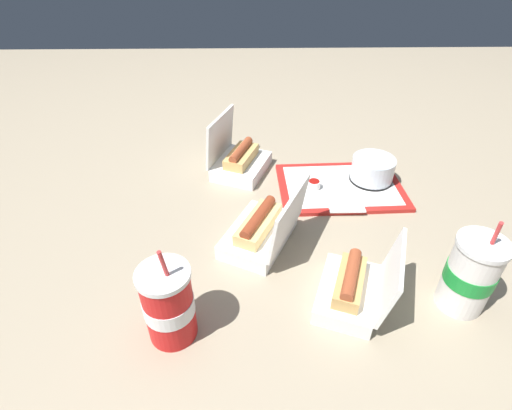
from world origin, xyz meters
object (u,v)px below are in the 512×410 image
Objects in this scene: plastic_fork at (327,177)px; cake_container at (372,170)px; soda_cup_back at (470,274)px; clamshell_hotdog_front at (239,160)px; clamshell_hotdog_center at (262,230)px; food_tray at (340,187)px; ketchup_cup at (314,184)px; soda_cup_left at (169,304)px; clamshell_hotdog_left at (353,288)px.

cake_container is at bearing 2.32° from plastic_fork.
cake_container is at bearing 99.32° from soda_cup_back.
clamshell_hotdog_front is at bearing 131.69° from soda_cup_back.
clamshell_hotdog_front is at bearing 100.59° from clamshell_hotdog_center.
cake_container is 0.58× the size of clamshell_hotdog_front.
clamshell_hotdog_front is at bearing 174.41° from plastic_fork.
food_tray is 0.48m from soda_cup_back.
food_tray is 3.45× the size of plastic_fork.
clamshell_hotdog_center is at bearing 154.24° from soda_cup_back.
cake_container is at bearing 15.40° from food_tray.
clamshell_hotdog_front is (-0.23, 0.12, 0.02)m from ketchup_cup.
ketchup_cup is 0.27m from clamshell_hotdog_center.
soda_cup_back is at bearing -68.34° from food_tray.
soda_cup_left is at bearing -101.43° from clamshell_hotdog_front.
ketchup_cup is at bearing 54.46° from soda_cup_left.
soda_cup_left is (-0.40, -0.54, 0.07)m from plastic_fork.
cake_container is 0.19m from ketchup_cup.
ketchup_cup is at bearing 93.74° from clamshell_hotdog_left.
clamshell_hotdog_center is (-0.25, -0.24, 0.03)m from food_tray.
soda_cup_left is at bearing -125.05° from clamshell_hotdog_center.
soda_cup_left is (-0.43, -0.50, 0.08)m from food_tray.
soda_cup_back is 1.02× the size of soda_cup_left.
clamshell_hotdog_left reaches higher than food_tray.
soda_cup_back reaches higher than clamshell_hotdog_center.
food_tray is 0.33m from clamshell_hotdog_front.
ketchup_cup is at bearing 121.35° from soda_cup_back.
plastic_fork is 0.35m from clamshell_hotdog_center.
cake_container is 1.19× the size of plastic_fork.
cake_container is 3.27× the size of ketchup_cup.
clamshell_hotdog_front is 0.97× the size of soda_cup_left.
cake_container is at bearing 12.80° from ketchup_cup.
soda_cup_back is (0.21, -0.48, 0.07)m from plastic_fork.
food_tray is at bearing 111.66° from soda_cup_back.
soda_cup_left reaches higher than clamshell_hotdog_center.
cake_container is 0.47m from soda_cup_back.
cake_container is at bearing -10.78° from clamshell_hotdog_front.
ketchup_cup reaches higher than food_tray.
food_tray is at bearing 49.25° from soda_cup_left.
clamshell_hotdog_front is 0.73m from soda_cup_back.
clamshell_hotdog_front reaches higher than cake_container.
soda_cup_left is (-0.53, -0.53, 0.04)m from cake_container.
clamshell_hotdog_front is (-0.41, 0.08, -0.01)m from cake_container.
soda_cup_left is (-0.19, -0.27, 0.05)m from clamshell_hotdog_center.
food_tray is at bearing -40.92° from plastic_fork.
soda_cup_back is at bearing 5.89° from soda_cup_left.
soda_cup_back is at bearing -25.76° from clamshell_hotdog_center.
soda_cup_back is (0.48, -0.54, 0.05)m from clamshell_hotdog_front.
ketchup_cup is 0.26m from clamshell_hotdog_front.
clamshell_hotdog_left is at bearing -86.26° from ketchup_cup.
plastic_fork is 0.53m from soda_cup_back.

